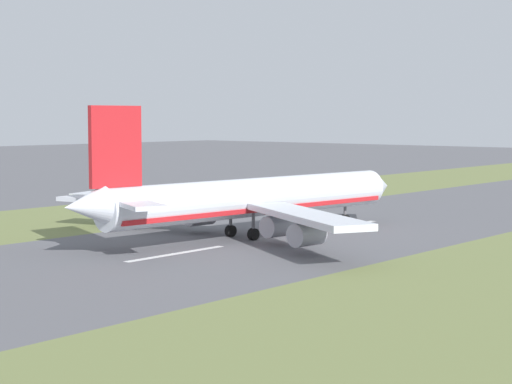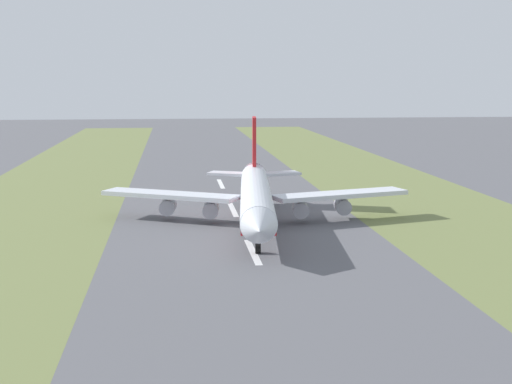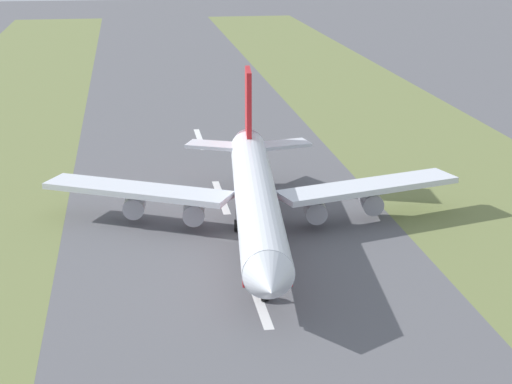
# 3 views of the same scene
# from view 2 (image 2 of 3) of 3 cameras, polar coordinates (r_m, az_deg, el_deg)

# --- Properties ---
(ground_plane) EXTENTS (800.00, 800.00, 0.00)m
(ground_plane) POSITION_cam_2_polar(r_m,az_deg,el_deg) (140.58, -1.22, -2.77)
(ground_plane) COLOR #56565B
(grass_median_west) EXTENTS (40.00, 600.00, 0.01)m
(grass_median_west) POSITION_cam_2_polar(r_m,az_deg,el_deg) (151.51, 15.99, -2.26)
(grass_median_west) COLOR olive
(grass_median_west) RESTS_ON ground
(grass_median_east) EXTENTS (40.00, 600.00, 0.01)m
(grass_median_east) POSITION_cam_2_polar(r_m,az_deg,el_deg) (143.58, -19.42, -3.03)
(grass_median_east) COLOR olive
(grass_median_east) RESTS_ON ground
(centreline_dash_near) EXTENTS (1.20, 18.00, 0.01)m
(centreline_dash_near) POSITION_cam_2_polar(r_m,az_deg,el_deg) (198.36, -2.84, 0.66)
(centreline_dash_near) COLOR silver
(centreline_dash_near) RESTS_ON ground
(centreline_dash_mid) EXTENTS (1.20, 18.00, 0.01)m
(centreline_dash_mid) POSITION_cam_2_polar(r_m,az_deg,el_deg) (158.99, -1.86, -1.40)
(centreline_dash_mid) COLOR silver
(centreline_dash_mid) RESTS_ON ground
(centreline_dash_far) EXTENTS (1.20, 18.00, 0.01)m
(centreline_dash_far) POSITION_cam_2_polar(r_m,az_deg,el_deg) (120.03, -0.25, -4.80)
(centreline_dash_far) COLOR silver
(centreline_dash_far) RESTS_ON ground
(airplane_main_jet) EXTENTS (63.81, 67.21, 20.20)m
(airplane_main_jet) POSITION_cam_2_polar(r_m,az_deg,el_deg) (140.51, -0.01, -0.27)
(airplane_main_jet) COLOR silver
(airplane_main_jet) RESTS_ON ground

